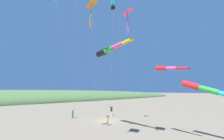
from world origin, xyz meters
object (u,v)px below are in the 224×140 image
Objects in this scene: person_adult_flyer at (111,110)px; kite_windsock_teal_far_right at (166,68)px; person_child_grey_jacket at (108,119)px; kite_box_magenta_far_left at (113,6)px; person_child_green_jacket at (73,113)px; kite_delta_orange_high_right at (127,12)px; kite_windsock_red_high_left at (207,89)px; kite_delta_rainbow_low_near at (91,4)px; kite_windsock_purple_drifting at (109,50)px.

kite_windsock_teal_far_right is at bearing -23.21° from person_adult_flyer.
person_adult_flyer is 1.24× the size of person_child_grey_jacket.
person_child_grey_jacket is at bearing -82.41° from kite_box_magenta_far_left.
kite_box_magenta_far_left is (9.00, 1.21, 17.21)m from person_child_green_jacket.
person_adult_flyer is 0.14× the size of kite_delta_orange_high_right.
kite_box_magenta_far_left is (-9.17, 0.95, 10.86)m from kite_windsock_teal_far_right.
person_child_grey_jacket is at bearing -47.48° from person_adult_flyer.
person_child_green_jacket is 0.12× the size of kite_delta_orange_high_right.
person_child_green_jacket is 22.01m from kite_windsock_red_high_left.
person_child_grey_jacket is (9.16, -0.01, -0.06)m from person_child_green_jacket.
kite_delta_orange_high_right is (13.13, -10.48, 11.95)m from person_adult_flyer.
kite_delta_rainbow_low_near reaches higher than kite_windsock_red_high_left.
kite_windsock_purple_drifting is 7.10m from kite_delta_rainbow_low_near.
person_child_green_jacket is 9.16m from person_child_grey_jacket.
kite_delta_orange_high_right reaches higher than person_child_grey_jacket.
person_adult_flyer is 19.68m from kite_windsock_red_high_left.
kite_box_magenta_far_left is at bearing 97.59° from person_child_grey_jacket.
kite_delta_orange_high_right reaches higher than person_child_green_jacket.
person_adult_flyer is 20.62m from kite_delta_orange_high_right.
person_adult_flyer is 0.20× the size of kite_windsock_teal_far_right.
person_child_grey_jacket is at bearing -171.62° from kite_windsock_red_high_left.
person_child_grey_jacket is at bearing -178.32° from kite_windsock_teal_far_right.
person_adult_flyer is at bearing 66.71° from person_child_green_jacket.
kite_delta_rainbow_low_near reaches higher than person_adult_flyer.
person_child_grey_jacket is 13.19m from kite_windsock_red_high_left.
person_child_grey_jacket is (6.24, -6.80, -0.20)m from person_adult_flyer.
kite_box_magenta_far_left is at bearing 126.28° from kite_windsock_purple_drifting.
person_child_grey_jacket is 0.16× the size of kite_windsock_teal_far_right.
person_adult_flyer is at bearing 141.40° from kite_delta_orange_high_right.
kite_delta_orange_high_right reaches higher than person_adult_flyer.
kite_delta_orange_high_right is at bearing -118.22° from kite_windsock_teal_far_right.
kite_delta_orange_high_right is (6.89, -3.68, 12.15)m from person_child_grey_jacket.
person_child_grey_jacket is 0.09× the size of kite_windsock_red_high_left.
kite_delta_rainbow_low_near is (14.40, -7.13, 12.38)m from person_child_green_jacket.
kite_windsock_purple_drifting is 8.70m from kite_box_magenta_far_left.
person_child_grey_jacket is at bearing 126.34° from kite_delta_rainbow_low_near.
kite_delta_rainbow_low_near is at bearing -58.94° from kite_windsock_purple_drifting.
kite_box_magenta_far_left is (-2.11, 2.87, 7.93)m from kite_windsock_purple_drifting.
kite_windsock_purple_drifting is (-4.95, 2.02, -2.81)m from kite_delta_orange_high_right.
person_child_green_jacket is 0.11× the size of kite_windsock_purple_drifting.
kite_delta_orange_high_right reaches higher than kite_windsock_teal_far_right.
kite_delta_orange_high_right is 6.04m from kite_windsock_purple_drifting.
kite_windsock_purple_drifting reaches higher than person_child_grey_jacket.
kite_box_magenta_far_left reaches higher than person_child_green_jacket.
person_adult_flyer is 14.90m from kite_windsock_purple_drifting.
kite_windsock_purple_drifting is at bearing 157.75° from kite_delta_orange_high_right.
kite_windsock_purple_drifting is 0.77× the size of kite_box_magenta_far_left.
kite_box_magenta_far_left is at bearing 145.23° from kite_delta_orange_high_right.
kite_delta_orange_high_right is 0.92× the size of kite_windsock_purple_drifting.
person_adult_flyer is 0.10× the size of kite_box_magenta_far_left.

